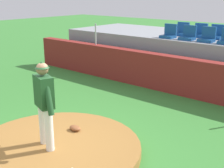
{
  "coord_description": "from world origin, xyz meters",
  "views": [
    {
      "loc": [
        4.58,
        -3.53,
        3.22
      ],
      "look_at": [
        0.0,
        1.82,
        1.1
      ],
      "focal_mm": 48.8,
      "sensor_mm": 36.0,
      "label": 1
    }
  ],
  "objects_px": {
    "stadium_chair_0": "(169,34)",
    "stadium_chair_5": "(200,33)",
    "stadium_chair_1": "(188,35)",
    "fielding_glove": "(75,128)",
    "stadium_chair_4": "(182,31)",
    "stadium_chair_2": "(207,37)",
    "stadium_chair_6": "(216,34)",
    "pitcher": "(44,99)"
  },
  "relations": [
    {
      "from": "stadium_chair_6",
      "to": "stadium_chair_5",
      "type": "bearing_deg",
      "value": -2.4
    },
    {
      "from": "stadium_chair_5",
      "to": "stadium_chair_0",
      "type": "bearing_deg",
      "value": 51.47
    },
    {
      "from": "stadium_chair_1",
      "to": "stadium_chair_4",
      "type": "xyz_separation_m",
      "value": [
        -0.71,
        0.88,
        0.0
      ]
    },
    {
      "from": "stadium_chair_4",
      "to": "stadium_chair_5",
      "type": "bearing_deg",
      "value": -176.67
    },
    {
      "from": "stadium_chair_0",
      "to": "stadium_chair_1",
      "type": "bearing_deg",
      "value": -178.26
    },
    {
      "from": "pitcher",
      "to": "stadium_chair_1",
      "type": "xyz_separation_m",
      "value": [
        -0.26,
        6.44,
        0.55
      ]
    },
    {
      "from": "stadium_chair_4",
      "to": "fielding_glove",
      "type": "bearing_deg",
      "value": 97.5
    },
    {
      "from": "fielding_glove",
      "to": "stadium_chair_0",
      "type": "xyz_separation_m",
      "value": [
        -0.88,
        5.54,
        1.53
      ]
    },
    {
      "from": "stadium_chair_1",
      "to": "stadium_chair_6",
      "type": "xyz_separation_m",
      "value": [
        0.65,
        0.9,
        0.0
      ]
    },
    {
      "from": "stadium_chair_2",
      "to": "stadium_chair_5",
      "type": "bearing_deg",
      "value": -52.73
    },
    {
      "from": "stadium_chair_1",
      "to": "stadium_chair_4",
      "type": "height_order",
      "value": "same"
    },
    {
      "from": "stadium_chair_6",
      "to": "stadium_chair_2",
      "type": "bearing_deg",
      "value": 93.21
    },
    {
      "from": "pitcher",
      "to": "stadium_chair_6",
      "type": "xyz_separation_m",
      "value": [
        0.39,
        7.34,
        0.55
      ]
    },
    {
      "from": "stadium_chair_2",
      "to": "stadium_chair_6",
      "type": "xyz_separation_m",
      "value": [
        -0.05,
        0.89,
        0.0
      ]
    },
    {
      "from": "stadium_chair_1",
      "to": "stadium_chair_2",
      "type": "bearing_deg",
      "value": -179.34
    },
    {
      "from": "stadium_chair_2",
      "to": "stadium_chair_6",
      "type": "distance_m",
      "value": 0.89
    },
    {
      "from": "stadium_chair_0",
      "to": "stadium_chair_2",
      "type": "distance_m",
      "value": 1.45
    },
    {
      "from": "fielding_glove",
      "to": "stadium_chair_0",
      "type": "bearing_deg",
      "value": 101.76
    },
    {
      "from": "stadium_chair_1",
      "to": "stadium_chair_6",
      "type": "bearing_deg",
      "value": -126.02
    },
    {
      "from": "stadium_chair_0",
      "to": "stadium_chair_6",
      "type": "bearing_deg",
      "value": -146.72
    },
    {
      "from": "pitcher",
      "to": "stadium_chair_5",
      "type": "bearing_deg",
      "value": 110.15
    },
    {
      "from": "stadium_chair_0",
      "to": "stadium_chair_4",
      "type": "xyz_separation_m",
      "value": [
        0.03,
        0.9,
        0.0
      ]
    },
    {
      "from": "stadium_chair_0",
      "to": "stadium_chair_5",
      "type": "relative_size",
      "value": 1.0
    },
    {
      "from": "stadium_chair_2",
      "to": "stadium_chair_5",
      "type": "distance_m",
      "value": 1.15
    },
    {
      "from": "fielding_glove",
      "to": "stadium_chair_1",
      "type": "bearing_deg",
      "value": 94.09
    },
    {
      "from": "stadium_chair_0",
      "to": "stadium_chair_2",
      "type": "bearing_deg",
      "value": -178.78
    },
    {
      "from": "fielding_glove",
      "to": "stadium_chair_5",
      "type": "bearing_deg",
      "value": 93.85
    },
    {
      "from": "stadium_chair_4",
      "to": "stadium_chair_6",
      "type": "distance_m",
      "value": 1.36
    },
    {
      "from": "fielding_glove",
      "to": "stadium_chair_4",
      "type": "xyz_separation_m",
      "value": [
        -0.85,
        6.44,
        1.53
      ]
    },
    {
      "from": "stadium_chair_0",
      "to": "stadium_chair_2",
      "type": "xyz_separation_m",
      "value": [
        1.45,
        0.03,
        0.0
      ]
    },
    {
      "from": "stadium_chair_6",
      "to": "pitcher",
      "type": "bearing_deg",
      "value": 86.93
    },
    {
      "from": "stadium_chair_1",
      "to": "stadium_chair_5",
      "type": "bearing_deg",
      "value": -90.3
    },
    {
      "from": "pitcher",
      "to": "stadium_chair_4",
      "type": "height_order",
      "value": "stadium_chair_4"
    },
    {
      "from": "stadium_chair_6",
      "to": "stadium_chair_4",
      "type": "bearing_deg",
      "value": 0.62
    },
    {
      "from": "stadium_chair_0",
      "to": "stadium_chair_5",
      "type": "height_order",
      "value": "same"
    },
    {
      "from": "pitcher",
      "to": "fielding_glove",
      "type": "distance_m",
      "value": 1.32
    },
    {
      "from": "stadium_chair_2",
      "to": "stadium_chair_5",
      "type": "relative_size",
      "value": 1.0
    },
    {
      "from": "fielding_glove",
      "to": "stadium_chair_6",
      "type": "height_order",
      "value": "stadium_chair_6"
    },
    {
      "from": "stadium_chair_5",
      "to": "stadium_chair_6",
      "type": "distance_m",
      "value": 0.65
    },
    {
      "from": "pitcher",
      "to": "fielding_glove",
      "type": "relative_size",
      "value": 5.95
    },
    {
      "from": "pitcher",
      "to": "stadium_chair_6",
      "type": "bearing_deg",
      "value": 105.11
    },
    {
      "from": "stadium_chair_0",
      "to": "stadium_chair_4",
      "type": "height_order",
      "value": "same"
    }
  ]
}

